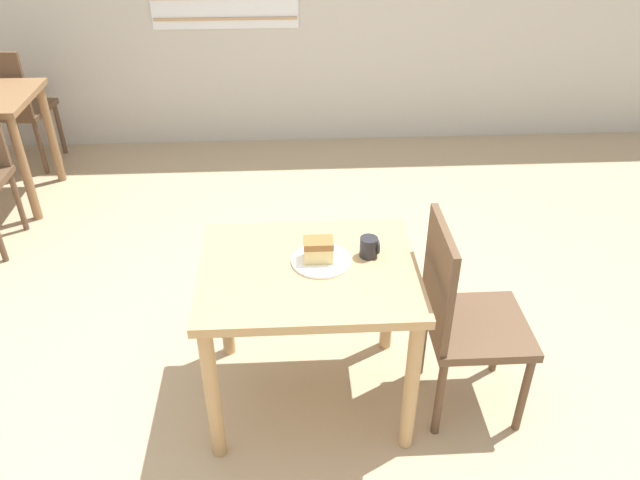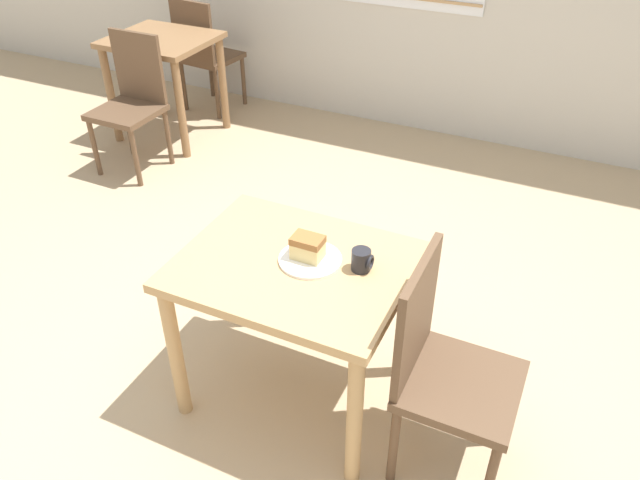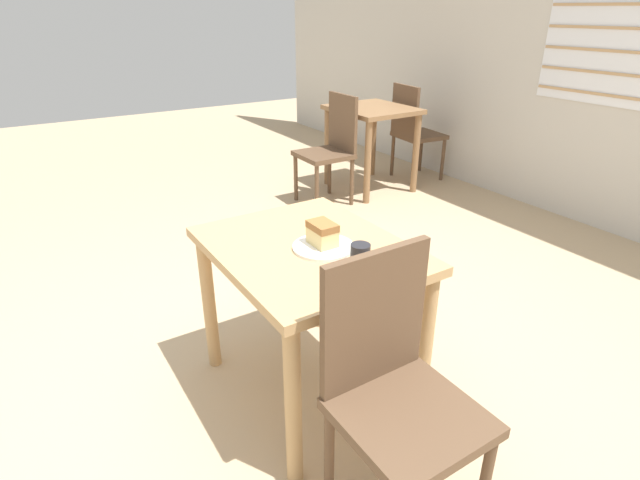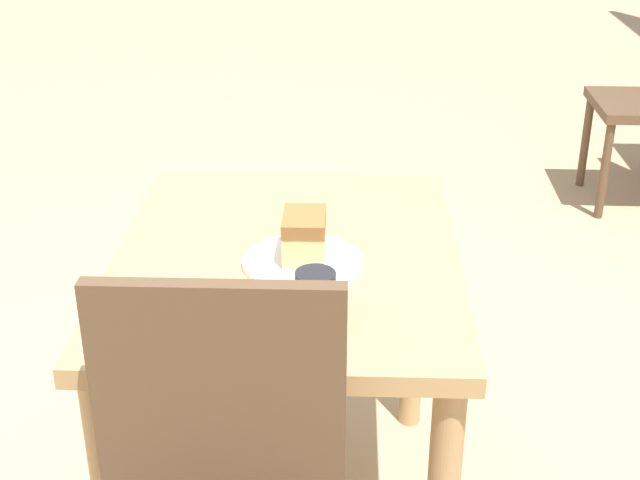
# 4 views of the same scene
# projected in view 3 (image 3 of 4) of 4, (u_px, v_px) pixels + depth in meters

# --- Properties ---
(ground_plane) EXTENTS (14.00, 14.00, 0.00)m
(ground_plane) POSITION_uv_depth(u_px,v_px,m) (279.00, 383.00, 2.34)
(ground_plane) COLOR tan
(dining_table_near) EXTENTS (0.89, 0.72, 0.73)m
(dining_table_near) POSITION_uv_depth(u_px,v_px,m) (309.00, 272.00, 2.06)
(dining_table_near) COLOR tan
(dining_table_near) RESTS_ON ground_plane
(dining_table_far) EXTENTS (0.74, 0.66, 0.77)m
(dining_table_far) POSITION_uv_depth(u_px,v_px,m) (372.00, 124.00, 4.62)
(dining_table_far) COLOR olive
(dining_table_far) RESTS_ON ground_plane
(chair_near_window) EXTENTS (0.42, 0.42, 0.94)m
(chair_near_window) POSITION_uv_depth(u_px,v_px,m) (395.00, 387.00, 1.58)
(chair_near_window) COLOR brown
(chair_near_window) RESTS_ON ground_plane
(chair_far_corner) EXTENTS (0.42, 0.42, 0.94)m
(chair_far_corner) POSITION_uv_depth(u_px,v_px,m) (331.00, 146.00, 4.33)
(chair_far_corner) COLOR brown
(chair_far_corner) RESTS_ON ground_plane
(chair_far_opposite) EXTENTS (0.46, 0.46, 0.94)m
(chair_far_opposite) POSITION_uv_depth(u_px,v_px,m) (414.00, 130.00, 4.92)
(chair_far_opposite) COLOR brown
(chair_far_opposite) RESTS_ON ground_plane
(plate) EXTENTS (0.25, 0.25, 0.01)m
(plate) POSITION_uv_depth(u_px,v_px,m) (323.00, 247.00, 1.98)
(plate) COLOR white
(plate) RESTS_ON dining_table_near
(cake_slice) EXTENTS (0.12, 0.09, 0.09)m
(cake_slice) POSITION_uv_depth(u_px,v_px,m) (322.00, 234.00, 1.97)
(cake_slice) COLOR #E0C67F
(cake_slice) RESTS_ON plate
(coffee_mug) EXTENTS (0.08, 0.07, 0.09)m
(coffee_mug) POSITION_uv_depth(u_px,v_px,m) (361.00, 256.00, 1.83)
(coffee_mug) COLOR #232328
(coffee_mug) RESTS_ON dining_table_near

